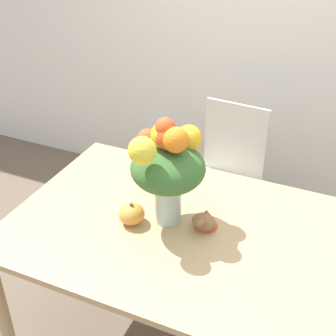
# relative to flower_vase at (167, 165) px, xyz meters

# --- Properties ---
(wall_back) EXTENTS (8.00, 0.06, 2.70)m
(wall_back) POSITION_rel_flower_vase_xyz_m (0.07, 1.47, 0.30)
(wall_back) COLOR white
(wall_back) RESTS_ON ground_plane
(dining_table) EXTENTS (1.48, 1.02, 0.77)m
(dining_table) POSITION_rel_flower_vase_xyz_m (0.07, -0.03, -0.37)
(dining_table) COLOR tan
(dining_table) RESTS_ON ground_plane
(flower_vase) EXTENTS (0.33, 0.35, 0.50)m
(flower_vase) POSITION_rel_flower_vase_xyz_m (0.00, 0.00, 0.00)
(flower_vase) COLOR #B2CCBC
(flower_vase) RESTS_ON dining_table
(pumpkin) EXTENTS (0.11, 0.11, 0.11)m
(pumpkin) POSITION_rel_flower_vase_xyz_m (-0.13, -0.08, -0.24)
(pumpkin) COLOR gold
(pumpkin) RESTS_ON dining_table
(turkey_figurine) EXTENTS (0.11, 0.14, 0.09)m
(turkey_figurine) POSITION_rel_flower_vase_xyz_m (0.17, 0.02, -0.24)
(turkey_figurine) COLOR #936642
(turkey_figurine) RESTS_ON dining_table
(dining_chair_near_window) EXTENTS (0.45, 0.45, 0.93)m
(dining_chair_near_window) POSITION_rel_flower_vase_xyz_m (0.01, 0.86, -0.57)
(dining_chair_near_window) COLOR silver
(dining_chair_near_window) RESTS_ON ground_plane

